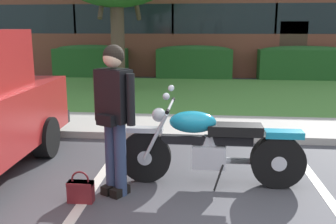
# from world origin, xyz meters

# --- Properties ---
(ground_plane) EXTENTS (140.00, 140.00, 0.00)m
(ground_plane) POSITION_xyz_m (0.00, 0.00, 0.00)
(ground_plane) COLOR #424247
(curb_strip) EXTENTS (60.00, 0.20, 0.12)m
(curb_strip) POSITION_xyz_m (0.00, 2.85, 0.06)
(curb_strip) COLOR #B7B2A8
(curb_strip) RESTS_ON ground
(concrete_walk) EXTENTS (60.00, 1.50, 0.08)m
(concrete_walk) POSITION_xyz_m (0.00, 3.70, 0.04)
(concrete_walk) COLOR #B7B2A8
(concrete_walk) RESTS_ON ground
(grass_lawn) EXTENTS (60.00, 6.04, 0.06)m
(grass_lawn) POSITION_xyz_m (0.00, 7.47, 0.03)
(grass_lawn) COLOR #518E3D
(grass_lawn) RESTS_ON ground
(stall_stripe_0) EXTENTS (0.19, 4.40, 0.01)m
(stall_stripe_0) POSITION_xyz_m (-1.47, 0.20, 0.00)
(stall_stripe_0) COLOR silver
(stall_stripe_0) RESTS_ON ground
(motorcycle) EXTENTS (2.24, 0.82, 1.18)m
(motorcycle) POSITION_xyz_m (0.01, 0.98, 0.48)
(motorcycle) COLOR black
(motorcycle) RESTS_ON ground
(rider_person) EXTENTS (0.51, 0.40, 1.70)m
(rider_person) POSITION_xyz_m (-1.16, 0.59, 0.99)
(rider_person) COLOR black
(rider_person) RESTS_ON ground
(handbag) EXTENTS (0.28, 0.13, 0.36)m
(handbag) POSITION_xyz_m (-1.50, 0.32, 0.14)
(handbag) COLOR maroon
(handbag) RESTS_ON ground
(hedge_left) EXTENTS (2.72, 0.90, 1.24)m
(hedge_left) POSITION_xyz_m (-4.57, 10.85, 0.65)
(hedge_left) COLOR #235623
(hedge_left) RESTS_ON ground
(hedge_center_left) EXTENTS (2.76, 0.90, 1.24)m
(hedge_center_left) POSITION_xyz_m (-0.64, 10.85, 0.65)
(hedge_center_left) COLOR #235623
(hedge_center_left) RESTS_ON ground
(hedge_center_right) EXTENTS (3.20, 0.90, 1.24)m
(hedge_center_right) POSITION_xyz_m (3.29, 10.85, 0.65)
(hedge_center_right) COLOR #235623
(hedge_center_right) RESTS_ON ground
(brick_building) EXTENTS (22.56, 11.27, 4.19)m
(brick_building) POSITION_xyz_m (-1.49, 16.89, 2.10)
(brick_building) COLOR brown
(brick_building) RESTS_ON ground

